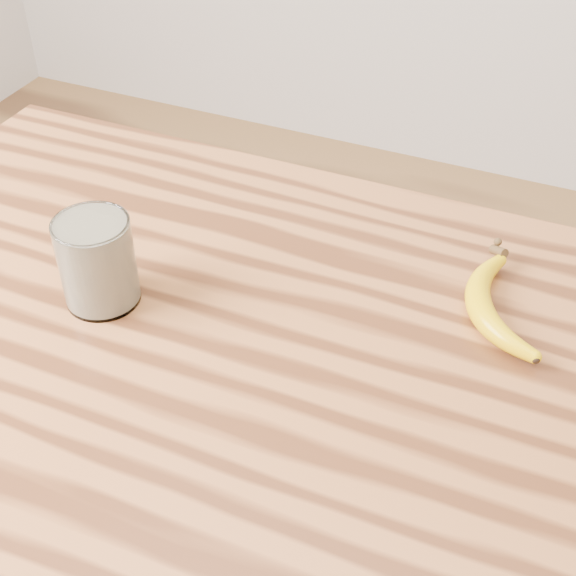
% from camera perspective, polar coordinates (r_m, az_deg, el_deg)
% --- Properties ---
extents(table, '(1.20, 0.80, 0.90)m').
position_cam_1_polar(table, '(1.02, -3.12, -9.65)').
color(table, '#995B2E').
rests_on(table, ground).
extents(smoothie_glass, '(0.09, 0.09, 0.11)m').
position_cam_1_polar(smoothie_glass, '(0.98, -13.42, 1.87)').
color(smoothie_glass, white).
rests_on(smoothie_glass, table).
extents(banana, '(0.19, 0.27, 0.03)m').
position_cam_1_polar(banana, '(0.98, 13.39, -1.23)').
color(banana, '#E7B705').
rests_on(banana, table).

